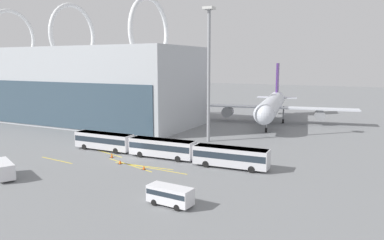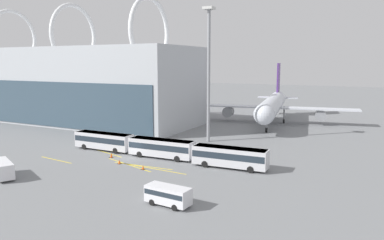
{
  "view_description": "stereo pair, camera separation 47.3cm",
  "coord_description": "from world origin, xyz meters",
  "px_view_note": "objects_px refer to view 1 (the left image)",
  "views": [
    {
      "loc": [
        35.99,
        -48.89,
        15.57
      ],
      "look_at": [
        1.72,
        18.41,
        4.0
      ],
      "focal_mm": 35.0,
      "sensor_mm": 36.0,
      "label": 1
    },
    {
      "loc": [
        36.42,
        -48.67,
        15.57
      ],
      "look_at": [
        1.72,
        18.41,
        4.0
      ],
      "focal_mm": 35.0,
      "sensor_mm": 36.0,
      "label": 2
    }
  ],
  "objects_px": {
    "traffic_cone_0": "(112,155)",
    "service_van_foreground": "(170,194)",
    "floodlight_mast": "(209,66)",
    "shuttle_bus_2": "(231,156)",
    "service_van_crossing": "(3,168)",
    "shuttle_bus_1": "(162,147)",
    "traffic_cone_1": "(120,162)",
    "traffic_cone_2": "(144,167)",
    "airliner_at_gate_near": "(94,98)",
    "airliner_at_gate_far": "(272,104)",
    "shuttle_bus_0": "(104,140)"
  },
  "relations": [
    {
      "from": "traffic_cone_0",
      "to": "service_van_foreground",
      "type": "bearing_deg",
      "value": -35.59
    },
    {
      "from": "floodlight_mast",
      "to": "traffic_cone_0",
      "type": "distance_m",
      "value": 25.59
    },
    {
      "from": "shuttle_bus_2",
      "to": "service_van_crossing",
      "type": "distance_m",
      "value": 31.95
    },
    {
      "from": "shuttle_bus_2",
      "to": "service_van_foreground",
      "type": "distance_m",
      "value": 16.98
    },
    {
      "from": "shuttle_bus_1",
      "to": "traffic_cone_0",
      "type": "xyz_separation_m",
      "value": [
        -7.56,
        -3.61,
        -1.45
      ]
    },
    {
      "from": "traffic_cone_1",
      "to": "shuttle_bus_1",
      "type": "bearing_deg",
      "value": 57.32
    },
    {
      "from": "shuttle_bus_1",
      "to": "traffic_cone_1",
      "type": "height_order",
      "value": "shuttle_bus_1"
    },
    {
      "from": "traffic_cone_2",
      "to": "airliner_at_gate_near",
      "type": "bearing_deg",
      "value": 137.82
    },
    {
      "from": "service_van_crossing",
      "to": "traffic_cone_2",
      "type": "height_order",
      "value": "service_van_crossing"
    },
    {
      "from": "airliner_at_gate_far",
      "to": "traffic_cone_2",
      "type": "height_order",
      "value": "airliner_at_gate_far"
    },
    {
      "from": "traffic_cone_2",
      "to": "shuttle_bus_0",
      "type": "bearing_deg",
      "value": 152.21
    },
    {
      "from": "shuttle_bus_2",
      "to": "traffic_cone_1",
      "type": "bearing_deg",
      "value": -163.56
    },
    {
      "from": "floodlight_mast",
      "to": "traffic_cone_2",
      "type": "relative_size",
      "value": 42.0
    },
    {
      "from": "shuttle_bus_1",
      "to": "traffic_cone_1",
      "type": "relative_size",
      "value": 17.44
    },
    {
      "from": "shuttle_bus_1",
      "to": "traffic_cone_2",
      "type": "height_order",
      "value": "shuttle_bus_1"
    },
    {
      "from": "shuttle_bus_0",
      "to": "service_van_crossing",
      "type": "bearing_deg",
      "value": -94.72
    },
    {
      "from": "service_van_crossing",
      "to": "service_van_foreground",
      "type": "bearing_deg",
      "value": 29.88
    },
    {
      "from": "airliner_at_gate_far",
      "to": "service_van_foreground",
      "type": "bearing_deg",
      "value": -5.17
    },
    {
      "from": "shuttle_bus_2",
      "to": "airliner_at_gate_far",
      "type": "bearing_deg",
      "value": 94.43
    },
    {
      "from": "service_van_foreground",
      "to": "floodlight_mast",
      "type": "distance_m",
      "value": 37.04
    },
    {
      "from": "service_van_foreground",
      "to": "traffic_cone_0",
      "type": "bearing_deg",
      "value": -31.54
    },
    {
      "from": "service_van_foreground",
      "to": "shuttle_bus_2",
      "type": "bearing_deg",
      "value": -87.78
    },
    {
      "from": "traffic_cone_1",
      "to": "service_van_foreground",
      "type": "bearing_deg",
      "value": -35.85
    },
    {
      "from": "floodlight_mast",
      "to": "traffic_cone_1",
      "type": "height_order",
      "value": "floodlight_mast"
    },
    {
      "from": "shuttle_bus_1",
      "to": "airliner_at_gate_far",
      "type": "bearing_deg",
      "value": 79.35
    },
    {
      "from": "floodlight_mast",
      "to": "traffic_cone_1",
      "type": "xyz_separation_m",
      "value": [
        -5.26,
        -21.53,
        -14.67
      ]
    },
    {
      "from": "airliner_at_gate_far",
      "to": "shuttle_bus_2",
      "type": "bearing_deg",
      "value": -2.65
    },
    {
      "from": "shuttle_bus_0",
      "to": "floodlight_mast",
      "type": "bearing_deg",
      "value": 47.88
    },
    {
      "from": "shuttle_bus_1",
      "to": "traffic_cone_2",
      "type": "distance_m",
      "value": 7.26
    },
    {
      "from": "airliner_at_gate_far",
      "to": "shuttle_bus_2",
      "type": "xyz_separation_m",
      "value": [
        5.75,
        -44.49,
        -3.03
      ]
    },
    {
      "from": "airliner_at_gate_far",
      "to": "shuttle_bus_2",
      "type": "height_order",
      "value": "airliner_at_gate_far"
    },
    {
      "from": "shuttle_bus_0",
      "to": "shuttle_bus_1",
      "type": "distance_m",
      "value": 12.24
    },
    {
      "from": "service_van_foreground",
      "to": "airliner_at_gate_near",
      "type": "bearing_deg",
      "value": -38.58
    },
    {
      "from": "traffic_cone_0",
      "to": "service_van_crossing",
      "type": "bearing_deg",
      "value": -111.2
    },
    {
      "from": "shuttle_bus_0",
      "to": "traffic_cone_2",
      "type": "distance_m",
      "value": 15.2
    },
    {
      "from": "shuttle_bus_2",
      "to": "service_van_crossing",
      "type": "height_order",
      "value": "shuttle_bus_2"
    },
    {
      "from": "airliner_at_gate_near",
      "to": "traffic_cone_2",
      "type": "height_order",
      "value": "airliner_at_gate_near"
    },
    {
      "from": "airliner_at_gate_far",
      "to": "shuttle_bus_2",
      "type": "relative_size",
      "value": 3.68
    },
    {
      "from": "floodlight_mast",
      "to": "traffic_cone_1",
      "type": "bearing_deg",
      "value": -103.74
    },
    {
      "from": "service_van_foreground",
      "to": "traffic_cone_0",
      "type": "distance_m",
      "value": 23.7
    },
    {
      "from": "airliner_at_gate_near",
      "to": "airliner_at_gate_far",
      "type": "height_order",
      "value": "airliner_at_gate_far"
    },
    {
      "from": "floodlight_mast",
      "to": "shuttle_bus_0",
      "type": "bearing_deg",
      "value": -131.47
    },
    {
      "from": "traffic_cone_0",
      "to": "traffic_cone_1",
      "type": "height_order",
      "value": "traffic_cone_0"
    },
    {
      "from": "airliner_at_gate_far",
      "to": "service_van_crossing",
      "type": "distance_m",
      "value": 66.47
    },
    {
      "from": "shuttle_bus_0",
      "to": "floodlight_mast",
      "type": "distance_m",
      "value": 24.36
    },
    {
      "from": "service_van_foreground",
      "to": "service_van_crossing",
      "type": "distance_m",
      "value": 25.37
    },
    {
      "from": "traffic_cone_0",
      "to": "traffic_cone_2",
      "type": "xyz_separation_m",
      "value": [
        8.7,
        -3.39,
        -0.09
      ]
    },
    {
      "from": "traffic_cone_1",
      "to": "traffic_cone_0",
      "type": "bearing_deg",
      "value": 145.55
    },
    {
      "from": "shuttle_bus_0",
      "to": "traffic_cone_1",
      "type": "bearing_deg",
      "value": -37.16
    },
    {
      "from": "shuttle_bus_0",
      "to": "traffic_cone_1",
      "type": "relative_size",
      "value": 17.34
    }
  ]
}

